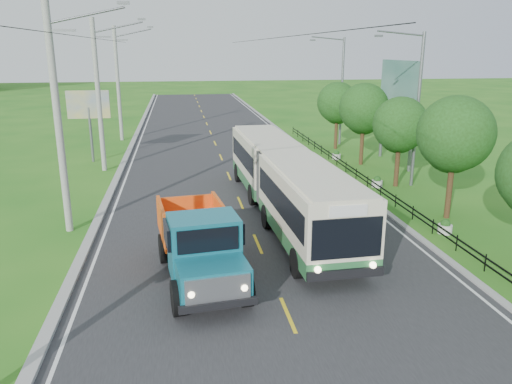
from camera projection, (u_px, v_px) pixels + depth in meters
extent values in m
plane|color=#226818|center=(288.00, 315.00, 15.67)|extent=(240.00, 240.00, 0.00)
cube|color=#28282B|center=(226.00, 169.00, 34.66)|extent=(14.00, 120.00, 0.02)
cube|color=#9E9E99|center=(120.00, 172.00, 33.57)|extent=(0.40, 120.00, 0.15)
cube|color=#9E9E99|center=(325.00, 165.00, 35.71)|extent=(0.30, 120.00, 0.10)
cube|color=silver|center=(128.00, 172.00, 33.67)|extent=(0.12, 120.00, 0.00)
cube|color=silver|center=(319.00, 166.00, 35.64)|extent=(0.12, 120.00, 0.00)
cube|color=yellow|center=(288.00, 314.00, 15.66)|extent=(0.12, 2.20, 0.00)
cube|color=black|center=(368.00, 182.00, 30.07)|extent=(0.04, 40.00, 0.60)
cylinder|color=gray|center=(58.00, 122.00, 21.60)|extent=(0.32, 0.32, 10.00)
cube|color=slate|center=(61.00, 30.00, 20.62)|extent=(1.20, 0.10, 0.10)
cube|color=slate|center=(123.00, 3.00, 20.71)|extent=(0.50, 0.18, 0.12)
cylinder|color=gray|center=(98.00, 97.00, 32.99)|extent=(0.32, 0.32, 10.00)
cube|color=slate|center=(101.00, 37.00, 32.02)|extent=(1.20, 0.10, 0.10)
cube|color=slate|center=(142.00, 19.00, 32.10)|extent=(0.50, 0.18, 0.12)
cylinder|color=gray|center=(118.00, 85.00, 44.39)|extent=(0.32, 0.32, 10.00)
cube|color=slate|center=(121.00, 40.00, 43.41)|extent=(1.20, 0.10, 0.10)
cube|color=slate|center=(150.00, 27.00, 43.49)|extent=(0.50, 0.18, 0.12)
cylinder|color=#382314|center=(450.00, 185.00, 24.26)|extent=(0.28, 0.28, 3.36)
sphere|color=#1E4012|center=(456.00, 134.00, 23.56)|extent=(3.60, 3.60, 3.60)
sphere|color=#1E4012|center=(452.00, 147.00, 24.27)|extent=(2.64, 2.64, 2.64)
cylinder|color=#382314|center=(397.00, 162.00, 30.00)|extent=(0.28, 0.28, 3.02)
sphere|color=#1E4012|center=(400.00, 124.00, 29.38)|extent=(3.24, 3.24, 3.24)
sphere|color=#1E4012|center=(399.00, 134.00, 30.06)|extent=(2.38, 2.38, 2.38)
cylinder|color=#382314|center=(362.00, 142.00, 35.67)|extent=(0.28, 0.28, 3.25)
sphere|color=#1E4012|center=(364.00, 108.00, 34.99)|extent=(3.48, 3.48, 3.48)
sphere|color=#1E4012|center=(364.00, 117.00, 35.69)|extent=(2.55, 2.55, 2.55)
cylinder|color=#382314|center=(336.00, 130.00, 41.39)|extent=(0.28, 0.28, 3.08)
sphere|color=#1E4012|center=(337.00, 102.00, 40.75)|extent=(3.30, 3.30, 3.30)
sphere|color=#1E4012|center=(337.00, 110.00, 41.44)|extent=(2.42, 2.42, 2.42)
cylinder|color=slate|center=(417.00, 112.00, 29.33)|extent=(0.20, 0.20, 9.00)
cylinder|color=slate|center=(401.00, 33.00, 27.90)|extent=(2.80, 0.10, 0.34)
cube|color=slate|center=(379.00, 36.00, 27.75)|extent=(0.45, 0.16, 0.12)
cylinder|color=slate|center=(342.00, 92.00, 42.62)|extent=(0.20, 0.20, 9.00)
cylinder|color=slate|center=(328.00, 38.00, 41.19)|extent=(2.80, 0.10, 0.34)
cube|color=slate|center=(313.00, 40.00, 41.04)|extent=(0.45, 0.16, 0.12)
cylinder|color=silver|center=(445.00, 229.00, 22.59)|extent=(0.64, 0.64, 0.40)
sphere|color=#1E4012|center=(445.00, 224.00, 22.52)|extent=(0.44, 0.44, 0.44)
cylinder|color=silver|center=(377.00, 184.00, 30.19)|extent=(0.64, 0.64, 0.40)
sphere|color=#1E4012|center=(377.00, 180.00, 30.12)|extent=(0.44, 0.44, 0.44)
cylinder|color=silver|center=(336.00, 157.00, 37.78)|extent=(0.64, 0.64, 0.40)
sphere|color=#1E4012|center=(336.00, 153.00, 37.71)|extent=(0.44, 0.44, 0.44)
cylinder|color=slate|center=(91.00, 135.00, 36.49)|extent=(0.20, 0.20, 4.00)
cube|color=yellow|center=(88.00, 105.00, 35.88)|extent=(3.00, 0.15, 2.00)
cylinder|color=slate|center=(412.00, 135.00, 33.42)|extent=(0.24, 0.24, 5.00)
cylinder|color=slate|center=(382.00, 124.00, 38.17)|extent=(0.24, 0.24, 5.00)
cube|color=#144C47|center=(400.00, 82.00, 34.89)|extent=(0.20, 6.00, 3.00)
cube|color=#296838|center=(310.00, 229.00, 20.65)|extent=(2.99, 8.22, 0.60)
cube|color=beige|center=(311.00, 198.00, 20.28)|extent=(2.99, 8.22, 2.09)
cube|color=black|center=(311.00, 198.00, 20.28)|extent=(3.01, 7.57, 1.03)
cube|color=#296838|center=(265.00, 177.00, 29.10)|extent=(2.97, 7.68, 0.60)
cube|color=beige|center=(266.00, 154.00, 28.73)|extent=(2.97, 7.68, 2.09)
cube|color=black|center=(266.00, 154.00, 28.72)|extent=(2.99, 7.03, 1.03)
cube|color=#4C4C4C|center=(284.00, 178.00, 24.71)|extent=(2.58, 1.17, 2.58)
cube|color=black|center=(347.00, 238.00, 16.47)|extent=(2.44, 0.15, 1.41)
cylinder|color=black|center=(298.00, 263.00, 18.11)|extent=(0.39, 1.14, 1.13)
cylinder|color=black|center=(361.00, 258.00, 18.55)|extent=(0.39, 1.14, 1.13)
cylinder|color=black|center=(267.00, 217.00, 23.12)|extent=(0.39, 1.14, 1.13)
cylinder|color=black|center=(318.00, 213.00, 23.57)|extent=(0.39, 1.14, 1.13)
cylinder|color=black|center=(253.00, 195.00, 26.60)|extent=(0.39, 1.14, 1.13)
cylinder|color=black|center=(297.00, 192.00, 27.05)|extent=(0.39, 1.14, 1.13)
cylinder|color=black|center=(238.00, 173.00, 31.31)|extent=(0.39, 1.14, 1.13)
cylinder|color=black|center=(276.00, 171.00, 31.76)|extent=(0.39, 1.14, 1.13)
cube|color=#146779|center=(213.00, 280.00, 15.49)|extent=(2.35, 1.71, 1.04)
cube|color=#146779|center=(204.00, 246.00, 16.79)|extent=(2.48, 1.93, 2.09)
cube|color=black|center=(203.00, 231.00, 16.65)|extent=(2.67, 1.65, 0.73)
cube|color=black|center=(201.00, 263.00, 17.84)|extent=(1.79, 6.35, 0.26)
cube|color=orange|center=(192.00, 220.00, 19.19)|extent=(2.76, 3.40, 1.36)
cylinder|color=black|center=(178.00, 298.00, 15.55)|extent=(0.50, 1.18, 1.15)
cylinder|color=black|center=(246.00, 289.00, 16.13)|extent=(0.50, 1.18, 1.15)
cylinder|color=black|center=(164.00, 248.00, 19.42)|extent=(0.50, 1.18, 1.15)
cylinder|color=black|center=(219.00, 243.00, 19.99)|extent=(0.50, 1.18, 1.15)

